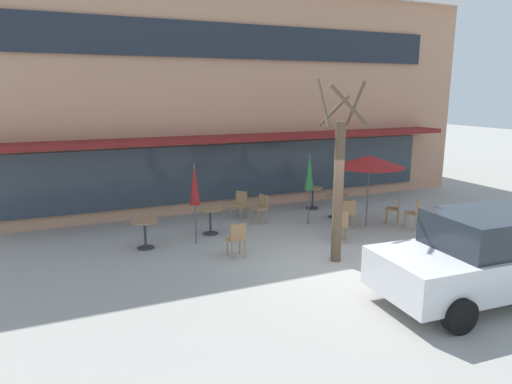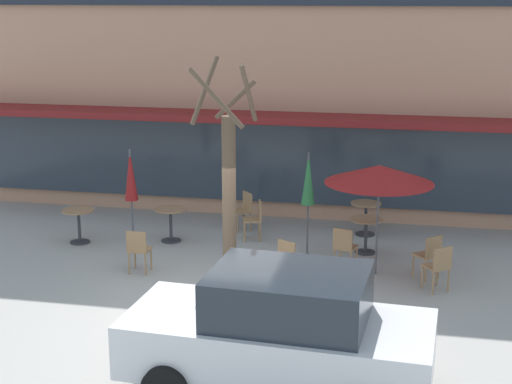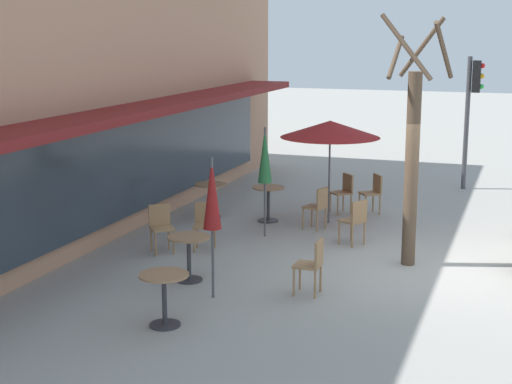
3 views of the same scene
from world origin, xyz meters
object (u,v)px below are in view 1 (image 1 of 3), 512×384
object	(u,v)px
cafe_table_mid_patio	(336,202)
street_tree	(338,182)
cafe_table_by_tree	(145,230)
patio_umbrella_green_folded	(369,161)
cafe_chair_2	(395,207)
cafe_chair_6	(240,203)
cafe_chair_3	(237,237)
cafe_chair_5	(414,212)
cafe_chair_1	(261,206)
patio_umbrella_corner_open	(309,173)
cafe_chair_4	(348,212)
cafe_table_streetside	(210,217)
patio_umbrella_cream_folded	(195,185)
cafe_chair_0	(340,224)
parked_sedan	(481,257)
cafe_table_near_wall	(313,194)

from	to	relation	value
cafe_table_mid_patio	street_tree	size ratio (longest dim) A/B	0.18
cafe_table_by_tree	patio_umbrella_green_folded	distance (m)	6.75
cafe_table_by_tree	street_tree	bearing A→B (deg)	-34.06
cafe_chair_2	cafe_chair_6	bearing A→B (deg)	149.54
cafe_chair_3	cafe_chair_5	xyz separation A→B (m)	(5.76, 0.18, 0.00)
patio_umbrella_green_folded	cafe_table_by_tree	bearing A→B (deg)	173.99
cafe_chair_1	cafe_table_mid_patio	bearing A→B (deg)	-9.58
patio_umbrella_corner_open	cafe_table_mid_patio	bearing A→B (deg)	15.41
cafe_chair_4	street_tree	bearing A→B (deg)	-130.40
cafe_table_by_tree	cafe_chair_5	distance (m)	7.85
cafe_table_streetside	cafe_chair_2	size ratio (longest dim) A/B	0.85
patio_umbrella_green_folded	patio_umbrella_cream_folded	world-z (taller)	same
cafe_chair_1	cafe_chair_5	bearing A→B (deg)	-31.36
cafe_chair_1	patio_umbrella_corner_open	bearing A→B (deg)	-30.49
cafe_chair_2	cafe_chair_5	world-z (taller)	same
cafe_chair_0	parked_sedan	bearing A→B (deg)	-82.54
cafe_chair_3	parked_sedan	size ratio (longest dim) A/B	0.21
cafe_table_near_wall	cafe_chair_1	distance (m)	2.54
cafe_chair_6	street_tree	world-z (taller)	street_tree
cafe_table_streetside	cafe_chair_2	bearing A→B (deg)	-12.88
cafe_chair_3	cafe_chair_4	size ratio (longest dim) A/B	1.00
cafe_chair_5	street_tree	xyz separation A→B (m)	(-3.63, -1.35, 1.44)
cafe_table_by_tree	cafe_chair_2	world-z (taller)	cafe_chair_2
cafe_chair_5	parked_sedan	xyz separation A→B (m)	(-2.21, -4.26, 0.35)
cafe_table_near_wall	cafe_table_by_tree	world-z (taller)	same
patio_umbrella_cream_folded	street_tree	size ratio (longest dim) A/B	0.51
cafe_table_streetside	cafe_chair_5	size ratio (longest dim) A/B	0.85
patio_umbrella_corner_open	street_tree	distance (m)	3.18
cafe_chair_0	street_tree	distance (m)	2.06
street_tree	patio_umbrella_corner_open	bearing A→B (deg)	72.21
patio_umbrella_cream_folded	cafe_chair_5	world-z (taller)	patio_umbrella_cream_folded
cafe_chair_6	parked_sedan	xyz separation A→B (m)	(2.16, -7.37, 0.35)
cafe_table_streetside	parked_sedan	xyz separation A→B (m)	(3.56, -6.17, 0.36)
cafe_chair_1	cafe_chair_6	bearing A→B (deg)	121.16
patio_umbrella_cream_folded	street_tree	distance (m)	3.79
cafe_table_near_wall	cafe_chair_5	xyz separation A→B (m)	(1.56, -3.29, 0.01)
cafe_table_mid_patio	cafe_chair_5	xyz separation A→B (m)	(1.46, -1.98, 0.01)
cafe_table_near_wall	cafe_chair_1	world-z (taller)	cafe_chair_1
cafe_table_streetside	patio_umbrella_corner_open	bearing A→B (deg)	-4.81
cafe_table_near_wall	street_tree	distance (m)	5.29
cafe_table_streetside	cafe_chair_3	distance (m)	2.09
cafe_chair_6	street_tree	bearing A→B (deg)	-80.62
patio_umbrella_cream_folded	cafe_chair_2	xyz separation A→B (m)	(6.23, -0.59, -1.10)
cafe_table_mid_patio	patio_umbrella_cream_folded	world-z (taller)	patio_umbrella_cream_folded
cafe_chair_4	street_tree	distance (m)	3.17
cafe_chair_4	cafe_chair_1	bearing A→B (deg)	143.01
cafe_chair_5	cafe_chair_6	size ratio (longest dim) A/B	1.00
cafe_chair_2	cafe_chair_3	distance (m)	5.65
cafe_table_mid_patio	patio_umbrella_corner_open	size ratio (longest dim) A/B	0.35
patio_umbrella_cream_folded	cafe_chair_2	size ratio (longest dim) A/B	2.47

